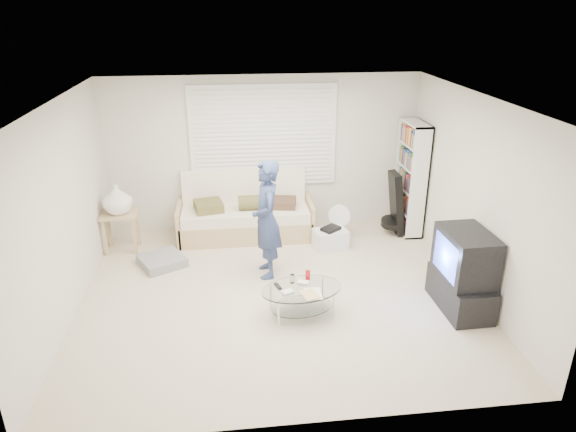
{
  "coord_description": "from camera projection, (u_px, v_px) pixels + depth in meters",
  "views": [
    {
      "loc": [
        -0.55,
        -5.75,
        3.52
      ],
      "look_at": [
        0.17,
        0.3,
        0.96
      ],
      "focal_mm": 32.0,
      "sensor_mm": 36.0,
      "label": 1
    }
  ],
  "objects": [
    {
      "name": "bookshelf",
      "position": [
        411.0,
        178.0,
        8.21
      ],
      "size": [
        0.29,
        0.76,
        1.81
      ],
      "color": "white",
      "rests_on": "ground"
    },
    {
      "name": "storage_bin",
      "position": [
        330.0,
        238.0,
        7.88
      ],
      "size": [
        0.55,
        0.44,
        0.34
      ],
      "color": "white",
      "rests_on": "ground"
    },
    {
      "name": "window_blinds",
      "position": [
        263.0,
        136.0,
        8.1
      ],
      "size": [
        2.32,
        0.08,
        1.62
      ],
      "color": "silver",
      "rests_on": "ground"
    },
    {
      "name": "guitar_case",
      "position": [
        395.0,
        208.0,
        8.24
      ],
      "size": [
        0.37,
        0.38,
        1.03
      ],
      "color": "black",
      "rests_on": "ground"
    },
    {
      "name": "floor_fan",
      "position": [
        338.0,
        219.0,
        8.1
      ],
      "size": [
        0.36,
        0.24,
        0.59
      ],
      "color": "white",
      "rests_on": "ground"
    },
    {
      "name": "futon_sofa",
      "position": [
        245.0,
        216.0,
        8.24
      ],
      "size": [
        2.13,
        0.86,
        1.04
      ],
      "color": "tan",
      "rests_on": "ground"
    },
    {
      "name": "tv_unit",
      "position": [
        463.0,
        272.0,
        6.2
      ],
      "size": [
        0.54,
        0.95,
        1.02
      ],
      "color": "black",
      "rests_on": "ground"
    },
    {
      "name": "ground",
      "position": [
        278.0,
        293.0,
        6.69
      ],
      "size": [
        5.0,
        5.0,
        0.0
      ],
      "primitive_type": "plane",
      "color": "#C1B496",
      "rests_on": "ground"
    },
    {
      "name": "coffee_table",
      "position": [
        301.0,
        293.0,
        6.13
      ],
      "size": [
        1.07,
        0.77,
        0.49
      ],
      "color": "silver",
      "rests_on": "ground"
    },
    {
      "name": "side_table",
      "position": [
        118.0,
        202.0,
        7.57
      ],
      "size": [
        0.54,
        0.43,
        1.06
      ],
      "color": "tan",
      "rests_on": "ground"
    },
    {
      "name": "room_shell",
      "position": [
        273.0,
        163.0,
        6.5
      ],
      "size": [
        5.02,
        4.52,
        2.51
      ],
      "color": "beige",
      "rests_on": "ground"
    },
    {
      "name": "grey_floor_pillow",
      "position": [
        162.0,
        261.0,
        7.39
      ],
      "size": [
        0.77,
        0.77,
        0.13
      ],
      "primitive_type": "cube",
      "rotation": [
        0.0,
        0.0,
        0.49
      ],
      "color": "slate",
      "rests_on": "ground"
    },
    {
      "name": "standing_person",
      "position": [
        267.0,
        220.0,
        6.86
      ],
      "size": [
        0.44,
        0.63,
        1.64
      ],
      "primitive_type": "imported",
      "rotation": [
        0.0,
        0.0,
        -1.49
      ],
      "color": "navy",
      "rests_on": "ground"
    }
  ]
}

